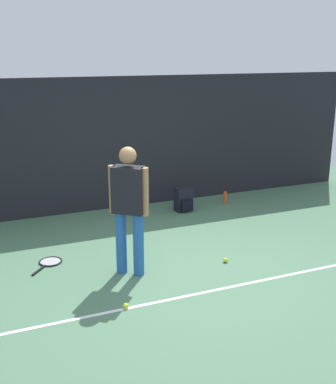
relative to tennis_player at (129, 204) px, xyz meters
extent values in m
plane|color=#4C7556|center=(0.62, -0.21, -0.97)|extent=(12.00, 12.00, 0.00)
cube|color=black|center=(0.62, 2.79, 0.24)|extent=(10.00, 0.10, 2.41)
cube|color=white|center=(0.62, -0.85, -0.96)|extent=(9.00, 0.05, 0.00)
cylinder|color=#2659A5|center=(-0.09, 0.08, -0.54)|extent=(0.14, 0.14, 0.85)
cylinder|color=#2659A5|center=(0.09, -0.08, -0.54)|extent=(0.14, 0.14, 0.85)
cube|color=black|center=(0.00, 0.00, 0.18)|extent=(0.45, 0.42, 0.60)
sphere|color=#9E704C|center=(0.00, 0.00, 0.62)|extent=(0.22, 0.22, 0.22)
cylinder|color=#9E704C|center=(-0.17, 0.14, 0.17)|extent=(0.09, 0.09, 0.62)
cylinder|color=#9E704C|center=(0.17, -0.14, 0.17)|extent=(0.09, 0.09, 0.62)
cylinder|color=black|center=(-1.12, 0.52, -0.95)|extent=(0.22, 0.25, 0.03)
torus|color=black|center=(-0.92, 0.75, -0.95)|extent=(0.46, 0.46, 0.02)
cylinder|color=#B2B2B2|center=(-0.92, 0.75, -0.95)|extent=(0.39, 0.39, 0.00)
cube|color=black|center=(1.71, 2.10, -0.75)|extent=(0.31, 0.22, 0.44)
cube|color=black|center=(1.72, 1.96, -0.83)|extent=(0.22, 0.09, 0.20)
sphere|color=#CCE033|center=(1.33, -0.18, -0.93)|extent=(0.07, 0.07, 0.07)
sphere|color=#CCE033|center=(-0.34, -0.85, -0.93)|extent=(0.07, 0.07, 0.07)
cylinder|color=#D84C26|center=(2.64, 2.19, -0.85)|extent=(0.07, 0.07, 0.24)
camera|label=1|loc=(-1.76, -5.54, 1.86)|focal=44.87mm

